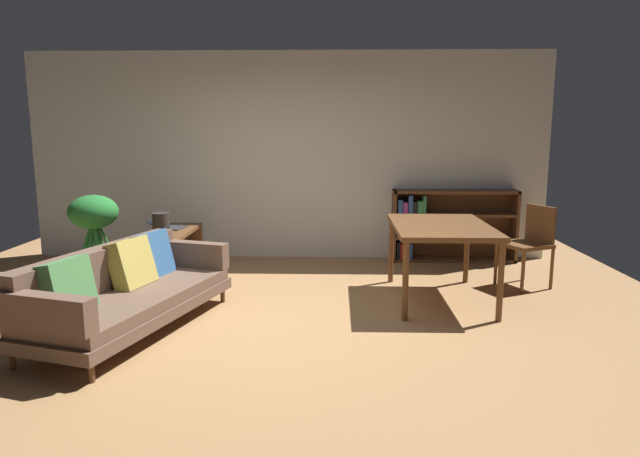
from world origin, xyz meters
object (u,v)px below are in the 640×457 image
potted_floor_plant (94,219)px  bookshelf (445,225)px  open_laptop (169,226)px  dining_chair_near (530,240)px  dining_table (441,231)px  media_console (173,254)px  desk_speaker (161,223)px  fabric_couch (124,289)px

potted_floor_plant → bookshelf: (4.15, 1.14, -0.24)m
open_laptop → dining_chair_near: (4.09, -0.42, -0.07)m
dining_table → dining_chair_near: size_ratio=1.59×
media_console → desk_speaker: desk_speaker is taller
open_laptop → dining_chair_near: bearing=-5.8°
bookshelf → media_console: bearing=-163.6°
media_console → desk_speaker: bearing=-106.6°
open_laptop → desk_speaker: bearing=-86.7°
media_console → dining_table: bearing=-14.8°
fabric_couch → desk_speaker: 1.56m
dining_chair_near → bookshelf: 1.40m
potted_floor_plant → dining_chair_near: (4.84, -0.08, -0.20)m
open_laptop → dining_table: size_ratio=0.32×
open_laptop → bookshelf: 3.50m
fabric_couch → potted_floor_plant: size_ratio=2.23×
bookshelf → potted_floor_plant: bearing=-164.6°
fabric_couch → potted_floor_plant: (-0.91, 1.55, 0.35)m
media_console → potted_floor_plant: size_ratio=1.15×
fabric_couch → desk_speaker: desk_speaker is taller
potted_floor_plant → dining_table: bearing=-9.2°
media_console → open_laptop: bearing=114.3°
potted_floor_plant → open_laptop: bearing=24.0°
dining_table → open_laptop: bearing=162.6°
dining_table → dining_chair_near: dining_chair_near is taller
dining_table → bookshelf: bearing=77.4°
desk_speaker → dining_table: (2.99, -0.59, 0.03)m
fabric_couch → bookshelf: size_ratio=1.37×
fabric_couch → bookshelf: 4.22m
fabric_couch → bookshelf: bookshelf is taller
fabric_couch → dining_chair_near: bearing=20.5°
desk_speaker → dining_table: bearing=-11.1°
media_console → bookshelf: 3.47m
dining_chair_near → bookshelf: size_ratio=0.55×
media_console → desk_speaker: size_ratio=4.80×
bookshelf → desk_speaker: bearing=-161.0°
desk_speaker → media_console: bearing=73.4°
dining_table → bookshelf: bookshelf is taller
dining_table → potted_floor_plant: bearing=170.8°
open_laptop → fabric_couch: bearing=-85.1°
desk_speaker → dining_table: 3.05m
open_laptop → desk_speaker: (0.02, -0.36, 0.09)m
open_laptop → bookshelf: bearing=13.4°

